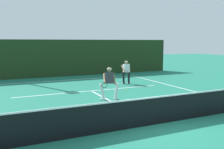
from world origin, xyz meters
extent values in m
plane|color=#1F7159|center=(0.00, 0.00, 0.00)|extent=(80.00, 80.00, 0.00)
cube|color=white|center=(0.00, 11.26, 0.00)|extent=(10.94, 0.10, 0.01)
cube|color=white|center=(0.00, 6.59, 0.00)|extent=(8.92, 0.10, 0.01)
cube|color=white|center=(0.00, 3.20, 0.00)|extent=(0.10, 6.40, 0.01)
cube|color=black|center=(0.00, 0.00, 0.48)|extent=(11.80, 0.02, 0.97)
cube|color=white|center=(0.00, 0.00, 0.99)|extent=(11.80, 0.03, 0.05)
cylinder|color=silver|center=(0.40, 3.98, 0.42)|extent=(0.29, 0.23, 0.84)
cylinder|color=silver|center=(-0.27, 4.20, 0.42)|extent=(0.35, 0.24, 0.84)
ellipsoid|color=white|center=(0.40, 3.98, 0.04)|extent=(0.28, 0.19, 0.09)
ellipsoid|color=white|center=(-0.27, 4.20, 0.04)|extent=(0.28, 0.19, 0.09)
cube|color=#2D3338|center=(0.07, 4.09, 1.12)|extent=(0.51, 0.45, 0.61)
cylinder|color=#9E704C|center=(0.29, 4.01, 1.10)|extent=(0.25, 0.17, 0.64)
cylinder|color=#9E704C|center=(-0.16, 4.17, 1.10)|extent=(0.27, 0.56, 0.48)
sphere|color=#9E704C|center=(0.07, 4.09, 1.54)|extent=(0.22, 0.22, 0.22)
cylinder|color=white|center=(0.07, 4.09, 1.58)|extent=(0.31, 0.31, 0.04)
cylinder|color=black|center=(-0.29, 3.95, 0.87)|extent=(0.11, 0.26, 0.03)
torus|color=black|center=(-0.40, 3.62, 0.87)|extent=(0.29, 0.12, 0.29)
cylinder|color=black|center=(3.26, 7.92, 0.41)|extent=(0.17, 0.15, 0.82)
cylinder|color=black|center=(2.85, 7.93, 0.41)|extent=(0.19, 0.15, 0.82)
ellipsoid|color=white|center=(3.26, 7.92, 0.04)|extent=(0.26, 0.11, 0.09)
ellipsoid|color=white|center=(2.85, 7.93, 0.04)|extent=(0.26, 0.11, 0.09)
cube|color=silver|center=(3.06, 7.92, 1.10)|extent=(0.43, 0.25, 0.58)
cylinder|color=#9E704C|center=(3.29, 7.92, 1.07)|extent=(0.14, 0.10, 0.63)
cylinder|color=#9E704C|center=(2.82, 7.93, 1.07)|extent=(0.11, 0.55, 0.46)
sphere|color=#9E704C|center=(3.06, 7.92, 1.51)|extent=(0.22, 0.22, 0.22)
cylinder|color=white|center=(3.06, 7.92, 1.55)|extent=(0.24, 0.24, 0.04)
cylinder|color=black|center=(2.77, 7.68, 0.86)|extent=(0.04, 0.26, 0.03)
torus|color=black|center=(2.76, 7.34, 0.86)|extent=(0.29, 0.03, 0.29)
sphere|color=#D1E033|center=(1.04, 1.87, 0.03)|extent=(0.07, 0.07, 0.07)
sphere|color=#D1E033|center=(2.02, 5.81, 0.03)|extent=(0.07, 0.07, 0.07)
cube|color=#1D3318|center=(0.00, 13.47, 1.55)|extent=(20.39, 0.12, 3.10)
camera|label=1|loc=(-4.84, -6.96, 2.91)|focal=39.24mm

